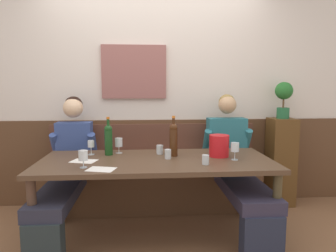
# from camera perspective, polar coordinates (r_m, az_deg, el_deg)

# --- Properties ---
(ground_plane) EXTENTS (6.80, 6.80, 0.02)m
(ground_plane) POSITION_cam_1_polar(r_m,az_deg,el_deg) (2.85, -2.01, -21.49)
(ground_plane) COLOR brown
(ground_plane) RESTS_ON ground
(room_wall_back) EXTENTS (6.80, 0.12, 2.80)m
(room_wall_back) POSITION_cam_1_polar(r_m,az_deg,el_deg) (3.59, -2.86, 7.88)
(room_wall_back) COLOR silver
(room_wall_back) RESTS_ON ground
(wood_wainscot_panel) EXTENTS (6.80, 0.03, 0.98)m
(wood_wainscot_panel) POSITION_cam_1_polar(r_m,az_deg,el_deg) (3.64, -2.71, -6.58)
(wood_wainscot_panel) COLOR brown
(wood_wainscot_panel) RESTS_ON ground
(wall_bench) EXTENTS (2.33, 0.42, 0.94)m
(wall_bench) POSITION_cam_1_polar(r_m,az_deg,el_deg) (3.50, -2.59, -10.75)
(wall_bench) COLOR brown
(wall_bench) RESTS_ON ground
(dining_table) EXTENTS (2.03, 0.88, 0.73)m
(dining_table) POSITION_cam_1_polar(r_m,az_deg,el_deg) (2.74, -2.19, -7.80)
(dining_table) COLOR #513927
(dining_table) RESTS_ON ground
(person_center_left_seat) EXTENTS (0.47, 1.29, 1.26)m
(person_center_left_seat) POSITION_cam_1_polar(r_m,az_deg,el_deg) (3.13, -18.33, -6.93)
(person_center_left_seat) COLOR #263134
(person_center_left_seat) RESTS_ON ground
(person_right_seat) EXTENTS (0.53, 1.28, 1.28)m
(person_right_seat) POSITION_cam_1_polar(r_m,az_deg,el_deg) (3.16, 12.49, -6.77)
(person_right_seat) COLOR #252B40
(person_right_seat) RESTS_ON ground
(ice_bucket) EXTENTS (0.18, 0.18, 0.20)m
(ice_bucket) POSITION_cam_1_polar(r_m,az_deg,el_deg) (2.85, 9.47, -3.64)
(ice_bucket) COLOR red
(ice_bucket) RESTS_ON dining_table
(wine_bottle_green_tall) EXTENTS (0.08, 0.08, 0.37)m
(wine_bottle_green_tall) POSITION_cam_1_polar(r_m,az_deg,el_deg) (2.81, 1.03, -2.35)
(wine_bottle_green_tall) COLOR #442410
(wine_bottle_green_tall) RESTS_ON dining_table
(wine_bottle_amber_mid) EXTENTS (0.07, 0.07, 0.36)m
(wine_bottle_amber_mid) POSITION_cam_1_polar(r_m,az_deg,el_deg) (2.92, -11.01, -2.32)
(wine_bottle_amber_mid) COLOR #184419
(wine_bottle_amber_mid) RESTS_ON dining_table
(wine_glass_mid_left) EXTENTS (0.07, 0.07, 0.14)m
(wine_glass_mid_left) POSITION_cam_1_polar(r_m,az_deg,el_deg) (2.51, -15.49, -5.45)
(wine_glass_mid_left) COLOR silver
(wine_glass_mid_left) RESTS_ON dining_table
(wine_glass_center_front) EXTENTS (0.07, 0.07, 0.15)m
(wine_glass_center_front) POSITION_cam_1_polar(r_m,az_deg,el_deg) (2.74, 12.33, -4.03)
(wine_glass_center_front) COLOR silver
(wine_glass_center_front) RESTS_ON dining_table
(wine_glass_by_bottle) EXTENTS (0.07, 0.07, 0.15)m
(wine_glass_by_bottle) POSITION_cam_1_polar(r_m,az_deg,el_deg) (2.99, -9.14, -3.17)
(wine_glass_by_bottle) COLOR silver
(wine_glass_by_bottle) RESTS_ON dining_table
(wine_glass_left_end) EXTENTS (0.06, 0.06, 0.14)m
(wine_glass_left_end) POSITION_cam_1_polar(r_m,az_deg,el_deg) (2.97, -14.12, -3.35)
(wine_glass_left_end) COLOR silver
(wine_glass_left_end) RESTS_ON dining_table
(water_tumbler_left) EXTENTS (0.07, 0.07, 0.09)m
(water_tumbler_left) POSITION_cam_1_polar(r_m,az_deg,el_deg) (2.92, -1.54, -4.40)
(water_tumbler_left) COLOR silver
(water_tumbler_left) RESTS_ON dining_table
(water_tumbler_center) EXTENTS (0.06, 0.06, 0.08)m
(water_tumbler_center) POSITION_cam_1_polar(r_m,az_deg,el_deg) (2.73, -0.01, -5.24)
(water_tumbler_center) COLOR silver
(water_tumbler_center) RESTS_ON dining_table
(water_tumbler_right) EXTENTS (0.06, 0.06, 0.08)m
(water_tumbler_right) POSITION_cam_1_polar(r_m,az_deg,el_deg) (2.55, 6.99, -6.23)
(water_tumbler_right) COLOR silver
(water_tumbler_right) RESTS_ON dining_table
(tasting_sheet_left_guest) EXTENTS (0.24, 0.20, 0.00)m
(tasting_sheet_left_guest) POSITION_cam_1_polar(r_m,az_deg,el_deg) (2.45, -12.33, -7.87)
(tasting_sheet_left_guest) COLOR white
(tasting_sheet_left_guest) RESTS_ON dining_table
(tasting_sheet_right_guest) EXTENTS (0.24, 0.20, 0.00)m
(tasting_sheet_right_guest) POSITION_cam_1_polar(r_m,az_deg,el_deg) (2.75, -15.39, -6.31)
(tasting_sheet_right_guest) COLOR white
(tasting_sheet_right_guest) RESTS_ON dining_table
(corner_pedestal) EXTENTS (0.28, 0.28, 1.01)m
(corner_pedestal) POSITION_cam_1_polar(r_m,az_deg,el_deg) (3.80, 20.19, -6.24)
(corner_pedestal) COLOR brown
(corner_pedestal) RESTS_ON ground
(potted_plant) EXTENTS (0.20, 0.20, 0.41)m
(potted_plant) POSITION_cam_1_polar(r_m,az_deg,el_deg) (3.71, 20.71, 5.24)
(potted_plant) COLOR #24643B
(potted_plant) RESTS_ON corner_pedestal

